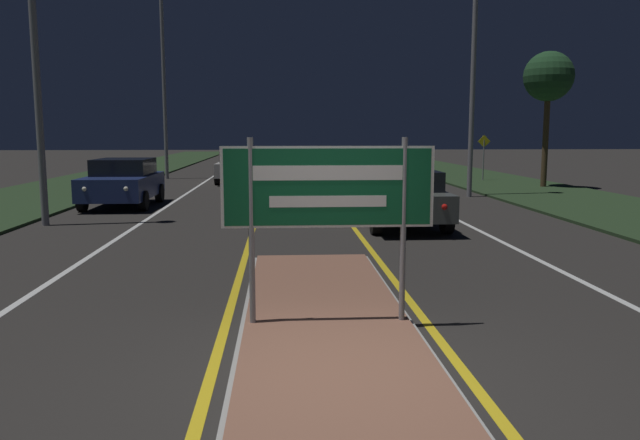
{
  "coord_description": "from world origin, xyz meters",
  "views": [
    {
      "loc": [
        -0.54,
        -5.58,
        2.34
      ],
      "look_at": [
        0.0,
        3.13,
        1.11
      ],
      "focal_mm": 35.0,
      "sensor_mm": 36.0,
      "label": 1
    }
  ],
  "objects": [
    {
      "name": "streetlight_left_far",
      "position": [
        -6.37,
        26.62,
        6.61
      ],
      "size": [
        0.51,
        0.51,
        10.57
      ],
      "color": "gray",
      "rests_on": "ground_plane"
    },
    {
      "name": "car_receding_0",
      "position": [
        2.46,
        9.88,
        0.77
      ],
      "size": [
        1.88,
        4.57,
        1.43
      ],
      "color": "#4C514C",
      "rests_on": "ground_plane"
    },
    {
      "name": "roadside_palm_right",
      "position": [
        10.5,
        20.02,
        4.57
      ],
      "size": [
        2.04,
        2.04,
        5.57
      ],
      "color": "#4C3823",
      "rests_on": "verge_right"
    },
    {
      "name": "median_island",
      "position": [
        0.0,
        1.63,
        0.04
      ],
      "size": [
        2.1,
        8.28,
        0.1
      ],
      "color": "#999993",
      "rests_on": "ground_plane"
    },
    {
      "name": "edge_line_white_right",
      "position": [
        7.2,
        25.0,
        0.0
      ],
      "size": [
        0.1,
        70.0,
        0.01
      ],
      "color": "silver",
      "rests_on": "ground_plane"
    },
    {
      "name": "lane_line_white_right",
      "position": [
        4.2,
        25.0,
        0.0
      ],
      "size": [
        0.12,
        70.0,
        0.01
      ],
      "color": "silver",
      "rests_on": "ground_plane"
    },
    {
      "name": "highway_sign",
      "position": [
        0.0,
        1.63,
        1.64
      ],
      "size": [
        2.49,
        0.07,
        2.19
      ],
      "color": "gray",
      "rests_on": "median_island"
    },
    {
      "name": "car_receding_1",
      "position": [
        2.43,
        23.26,
        0.79
      ],
      "size": [
        1.93,
        4.24,
        1.51
      ],
      "color": "black",
      "rests_on": "ground_plane"
    },
    {
      "name": "centre_line_yellow_right",
      "position": [
        1.24,
        25.0,
        0.0
      ],
      "size": [
        0.12,
        70.0,
        0.01
      ],
      "color": "gold",
      "rests_on": "ground_plane"
    },
    {
      "name": "warning_sign",
      "position": [
        9.1,
        23.7,
        1.38
      ],
      "size": [
        0.6,
        0.06,
        2.14
      ],
      "color": "gray",
      "rests_on": "verge_right"
    },
    {
      "name": "ground_plane",
      "position": [
        0.0,
        0.0,
        0.0
      ],
      "size": [
        160.0,
        160.0,
        0.0
      ],
      "primitive_type": "plane",
      "color": "#282623"
    },
    {
      "name": "verge_right",
      "position": [
        9.5,
        20.0,
        0.04
      ],
      "size": [
        5.0,
        100.0,
        0.08
      ],
      "color": "#23381E",
      "rests_on": "ground_plane"
    },
    {
      "name": "car_approaching_0",
      "position": [
        -5.58,
        14.59,
        0.78
      ],
      "size": [
        2.03,
        4.06,
        1.51
      ],
      "color": "navy",
      "rests_on": "ground_plane"
    },
    {
      "name": "car_approaching_1",
      "position": [
        -2.59,
        24.17,
        0.79
      ],
      "size": [
        1.89,
        4.77,
        1.48
      ],
      "color": "silver",
      "rests_on": "ground_plane"
    },
    {
      "name": "edge_line_white_left",
      "position": [
        -7.2,
        25.0,
        0.0
      ],
      "size": [
        0.1,
        70.0,
        0.01
      ],
      "color": "silver",
      "rests_on": "ground_plane"
    },
    {
      "name": "verge_left",
      "position": [
        -9.5,
        20.0,
        0.04
      ],
      "size": [
        5.0,
        100.0,
        0.08
      ],
      "color": "#23381E",
      "rests_on": "ground_plane"
    },
    {
      "name": "lane_line_white_left",
      "position": [
        -4.2,
        25.0,
        0.0
      ],
      "size": [
        0.12,
        70.0,
        0.01
      ],
      "color": "silver",
      "rests_on": "ground_plane"
    },
    {
      "name": "centre_line_yellow_left",
      "position": [
        -1.24,
        25.0,
        0.0
      ],
      "size": [
        0.12,
        70.0,
        0.01
      ],
      "color": "gold",
      "rests_on": "ground_plane"
    }
  ]
}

